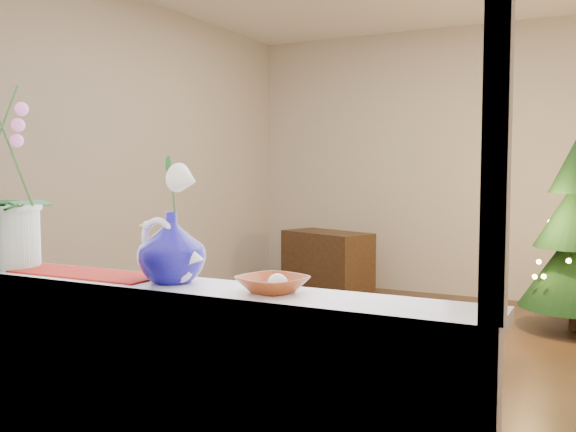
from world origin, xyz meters
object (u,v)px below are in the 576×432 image
amber_dish (272,285)px  side_table (327,265)px  orchid_pot (4,165)px  paperweight (278,284)px  swan (171,253)px  blue_vase (172,242)px

amber_dish → side_table: 4.48m
orchid_pot → paperweight: size_ratio=12.24×
orchid_pot → swan: 0.81m
paperweight → orchid_pot: bearing=-179.8°
side_table → orchid_pot: bearing=-62.6°
paperweight → side_table: (-1.65, 4.16, -0.62)m
blue_vase → amber_dish: (0.37, 0.00, -0.11)m
blue_vase → side_table: (-1.24, 4.14, -0.72)m
blue_vase → paperweight: 0.42m
swan → amber_dish: bearing=1.8°
blue_vase → amber_dish: bearing=0.2°
blue_vase → paperweight: blue_vase is taller
swan → blue_vase: bearing=115.7°
paperweight → amber_dish: paperweight is taller
swan → side_table: (-1.25, 4.16, -0.69)m
blue_vase → paperweight: bearing=-3.1°
amber_dish → paperweight: bearing=-37.7°
side_table → blue_vase: bearing=-52.6°
paperweight → amber_dish: 0.04m
orchid_pot → paperweight: bearing=0.2°
side_table → paperweight: bearing=-47.8°
paperweight → side_table: paperweight is taller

